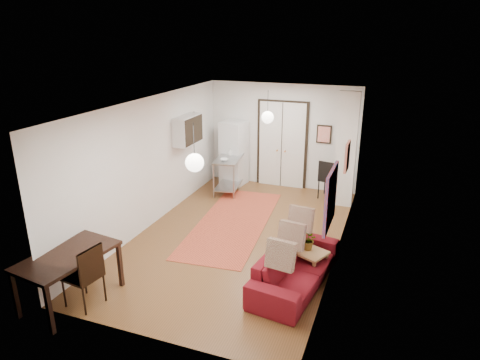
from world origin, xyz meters
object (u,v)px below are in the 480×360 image
(sofa, at_px, (296,267))
(dining_table, at_px, (68,260))
(kitchen_counter, at_px, (229,169))
(black_side_chair, at_px, (331,175))
(dining_chair_far, at_px, (86,267))
(coffee_table, at_px, (303,251))
(fridge, at_px, (234,153))
(dining_chair_near, at_px, (86,267))

(sofa, bearing_deg, dining_table, 125.97)
(kitchen_counter, bearing_deg, black_side_chair, 3.62)
(black_side_chair, bearing_deg, dining_chair_far, 77.29)
(coffee_table, xyz_separation_m, kitchen_counter, (-2.81, 3.32, 0.28))
(sofa, relative_size, dining_table, 1.38)
(kitchen_counter, distance_m, fridge, 0.69)
(dining_chair_near, xyz_separation_m, dining_chair_far, (0.00, 0.00, 0.00))
(fridge, relative_size, dining_chair_near, 1.72)
(sofa, height_order, coffee_table, sofa)
(sofa, distance_m, kitchen_counter, 4.82)
(coffee_table, xyz_separation_m, fridge, (-2.90, 3.94, 0.57))
(coffee_table, xyz_separation_m, dining_chair_near, (-3.07, -2.25, 0.27))
(fridge, height_order, dining_chair_far, fridge)
(dining_table, relative_size, dining_chair_near, 1.57)
(black_side_chair, bearing_deg, dining_table, 75.80)
(dining_table, distance_m, black_side_chair, 7.01)
(dining_chair_far, bearing_deg, sofa, 126.53)
(sofa, height_order, dining_chair_near, dining_chair_near)
(sofa, xyz_separation_m, dining_table, (-3.33, -1.77, 0.43))
(kitchen_counter, relative_size, dining_chair_near, 1.25)
(fridge, distance_m, dining_chair_near, 6.20)
(dining_table, distance_m, dining_chair_far, 0.31)
(dining_table, bearing_deg, sofa, 27.97)
(kitchen_counter, bearing_deg, dining_chair_far, -100.70)
(fridge, relative_size, black_side_chair, 1.74)
(dining_table, xyz_separation_m, dining_chair_near, (0.25, 0.11, -0.15))
(coffee_table, relative_size, dining_chair_near, 0.96)
(sofa, relative_size, black_side_chair, 2.19)
(dining_table, bearing_deg, kitchen_counter, 84.80)
(sofa, xyz_separation_m, fridge, (-2.91, 4.53, 0.58))
(kitchen_counter, relative_size, black_side_chair, 1.27)
(fridge, xyz_separation_m, dining_chair_near, (-0.17, -6.19, -0.29))
(kitchen_counter, height_order, black_side_chair, black_side_chair)
(sofa, bearing_deg, dining_chair_far, 126.35)
(fridge, height_order, black_side_chair, fridge)
(coffee_table, bearing_deg, dining_chair_near, -143.76)
(dining_chair_far, bearing_deg, dining_chair_near, 180.00)
(fridge, bearing_deg, kitchen_counter, -73.48)
(fridge, relative_size, dining_table, 1.10)
(coffee_table, bearing_deg, dining_table, -144.63)
(sofa, relative_size, fridge, 1.26)
(fridge, xyz_separation_m, black_side_chair, (2.79, -0.07, -0.30))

